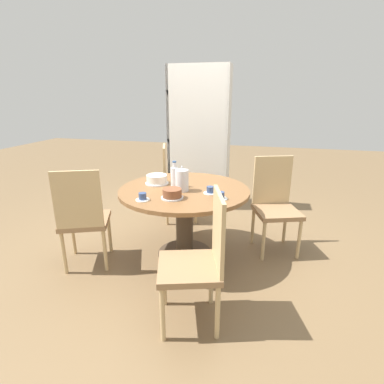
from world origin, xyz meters
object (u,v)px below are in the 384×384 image
at_px(coffee_pot, 182,180).
at_px(cake_main, 157,179).
at_px(water_bottle, 175,177).
at_px(cup_b, 210,191).
at_px(bookshelf, 198,141).
at_px(chair_a, 199,259).
at_px(cake_second, 172,194).
at_px(cup_a, 221,196).
at_px(chair_d, 83,217).
at_px(chair_c, 175,182).
at_px(chair_b, 275,203).
at_px(cup_c, 143,197).

xyz_separation_m(coffee_pot, cake_main, (-0.31, 0.16, -0.06)).
bearing_deg(water_bottle, cake_main, 164.91).
relative_size(coffee_pot, cup_b, 1.98).
height_order(bookshelf, coffee_pot, bookshelf).
relative_size(chair_a, cake_second, 4.95).
xyz_separation_m(coffee_pot, cup_b, (0.27, -0.01, -0.08)).
xyz_separation_m(cup_a, cup_b, (-0.12, 0.13, 0.00)).
xyz_separation_m(chair_d, cup_a, (1.22, 0.22, 0.23)).
bearing_deg(chair_c, cup_a, -163.86).
xyz_separation_m(chair_b, cup_b, (-0.59, -0.47, 0.23)).
bearing_deg(chair_a, coffee_pot, -173.86).
bearing_deg(cake_main, cake_second, -53.04).
bearing_deg(chair_b, cup_b, -161.56).
relative_size(chair_a, bookshelf, 0.50).
distance_m(water_bottle, cup_c, 0.47).
distance_m(cake_second, cup_a, 0.42).
relative_size(bookshelf, cup_c, 16.17).
relative_size(bookshelf, coffee_pot, 8.17).
bearing_deg(bookshelf, cup_c, 88.76).
relative_size(chair_b, cake_main, 4.13).
relative_size(bookshelf, cup_b, 16.17).
height_order(chair_d, bookshelf, bookshelf).
height_order(bookshelf, cake_second, bookshelf).
height_order(cup_a, cup_b, same).
height_order(bookshelf, cake_main, bookshelf).
bearing_deg(chair_c, cup_c, 166.46).
xyz_separation_m(chair_c, cake_main, (0.06, -0.78, 0.25)).
xyz_separation_m(water_bottle, cup_c, (-0.14, -0.44, -0.08)).
distance_m(bookshelf, cup_a, 1.78).
distance_m(chair_a, water_bottle, 1.06).
bearing_deg(cup_b, cup_a, -48.21).
relative_size(chair_d, cup_a, 8.05).
xyz_separation_m(chair_a, chair_b, (0.50, 1.26, 0.00)).
height_order(chair_d, coffee_pot, chair_d).
distance_m(bookshelf, cake_main, 1.38).
distance_m(cake_main, cake_second, 0.48).
distance_m(chair_a, chair_d, 1.27).
xyz_separation_m(chair_a, chair_c, (-0.72, 1.73, 0.00)).
bearing_deg(chair_b, chair_d, -174.31).
bearing_deg(cup_c, cake_main, 96.98).
distance_m(chair_c, water_bottle, 0.93).
bearing_deg(cake_main, coffee_pot, -27.09).
bearing_deg(cup_c, chair_d, -177.84).
distance_m(bookshelf, coffee_pot, 1.54).
relative_size(coffee_pot, cake_second, 1.22).
distance_m(chair_b, bookshelf, 1.57).
xyz_separation_m(water_bottle, cake_main, (-0.20, 0.06, -0.06)).
relative_size(chair_a, coffee_pot, 4.07).
distance_m(chair_a, cake_main, 1.19).
relative_size(cake_main, cake_second, 1.20).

